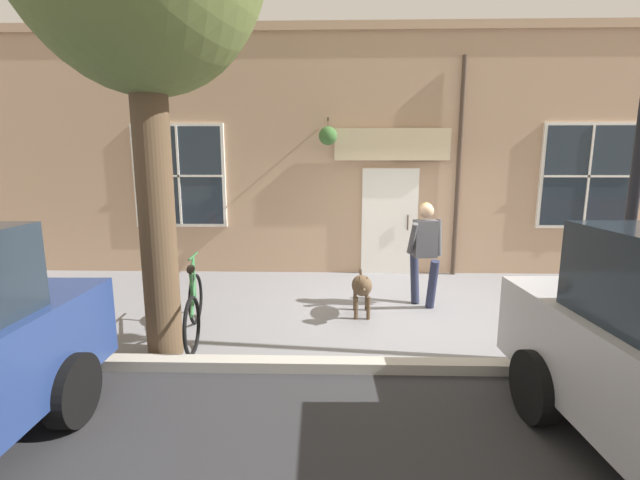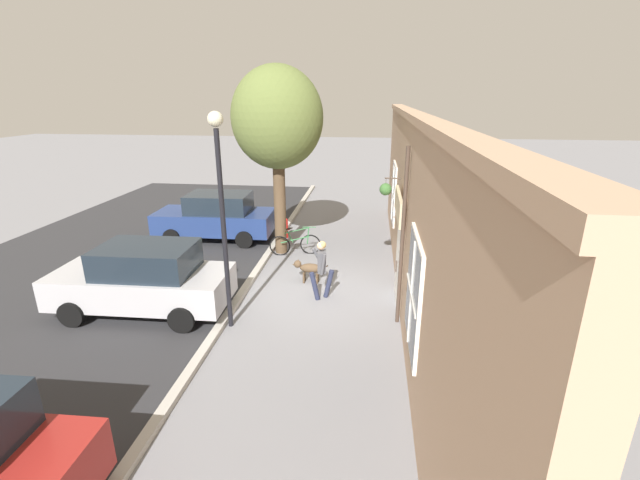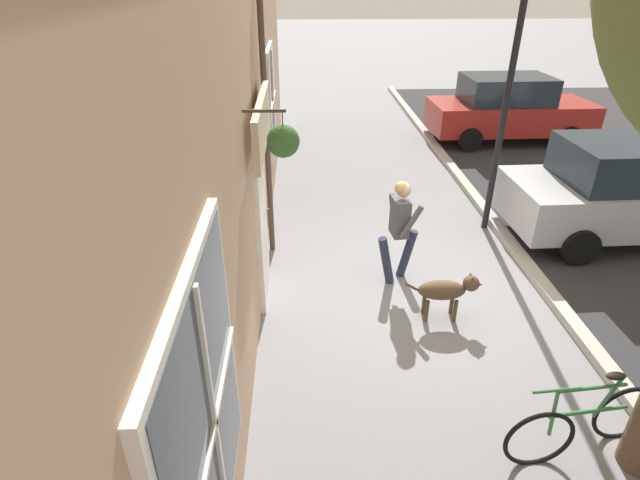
{
  "view_description": "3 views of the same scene",
  "coord_description": "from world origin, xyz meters",
  "px_view_note": "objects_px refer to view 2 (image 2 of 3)",
  "views": [
    {
      "loc": [
        6.28,
        -1.14,
        2.2
      ],
      "look_at": [
        -0.62,
        -1.32,
        0.95
      ],
      "focal_mm": 24.0,
      "sensor_mm": 36.0,
      "label": 1
    },
    {
      "loc": [
        -1.37,
        10.57,
        5.19
      ],
      "look_at": [
        -0.11,
        0.12,
        1.59
      ],
      "focal_mm": 24.0,
      "sensor_mm": 36.0,
      "label": 2
    },
    {
      "loc": [
        -1.6,
        -6.18,
        4.25
      ],
      "look_at": [
        -1.38,
        -0.76,
        1.29
      ],
      "focal_mm": 28.0,
      "sensor_mm": 36.0,
      "label": 3
    }
  ],
  "objects_px": {
    "street_lamp": "(221,194)",
    "leaning_bicycle": "(295,244)",
    "pedestrian_walking": "(322,265)",
    "fire_hydrant": "(285,228)",
    "street_tree_by_curb": "(277,122)",
    "parked_car_nearest_curb": "(216,216)",
    "dog_on_leash": "(308,268)",
    "parked_car_mid_block": "(144,279)"
  },
  "relations": [
    {
      "from": "dog_on_leash",
      "to": "parked_car_nearest_curb",
      "type": "bearing_deg",
      "value": -41.14
    },
    {
      "from": "street_tree_by_curb",
      "to": "leaning_bicycle",
      "type": "distance_m",
      "value": 4.01
    },
    {
      "from": "pedestrian_walking",
      "to": "dog_on_leash",
      "type": "bearing_deg",
      "value": -63.12
    },
    {
      "from": "leaning_bicycle",
      "to": "street_lamp",
      "type": "xyz_separation_m",
      "value": [
        0.69,
        4.87,
        2.8
      ]
    },
    {
      "from": "dog_on_leash",
      "to": "parked_car_mid_block",
      "type": "height_order",
      "value": "parked_car_mid_block"
    },
    {
      "from": "street_tree_by_curb",
      "to": "street_lamp",
      "type": "height_order",
      "value": "street_tree_by_curb"
    },
    {
      "from": "parked_car_mid_block",
      "to": "street_lamp",
      "type": "distance_m",
      "value": 3.29
    },
    {
      "from": "leaning_bicycle",
      "to": "street_lamp",
      "type": "distance_m",
      "value": 5.66
    },
    {
      "from": "street_tree_by_curb",
      "to": "fire_hydrant",
      "type": "relative_size",
      "value": 7.91
    },
    {
      "from": "pedestrian_walking",
      "to": "dog_on_leash",
      "type": "height_order",
      "value": "pedestrian_walking"
    },
    {
      "from": "parked_car_mid_block",
      "to": "fire_hydrant",
      "type": "distance_m",
      "value": 6.6
    },
    {
      "from": "street_lamp",
      "to": "leaning_bicycle",
      "type": "bearing_deg",
      "value": -98.09
    },
    {
      "from": "parked_car_nearest_curb",
      "to": "pedestrian_walking",
      "type": "bearing_deg",
      "value": 135.11
    },
    {
      "from": "street_lamp",
      "to": "parked_car_nearest_curb",
      "type": "bearing_deg",
      "value": -67.74
    },
    {
      "from": "street_tree_by_curb",
      "to": "leaning_bicycle",
      "type": "height_order",
      "value": "street_tree_by_curb"
    },
    {
      "from": "dog_on_leash",
      "to": "leaning_bicycle",
      "type": "bearing_deg",
      "value": -70.67
    },
    {
      "from": "leaning_bicycle",
      "to": "fire_hydrant",
      "type": "relative_size",
      "value": 2.22
    },
    {
      "from": "street_tree_by_curb",
      "to": "leaning_bicycle",
      "type": "xyz_separation_m",
      "value": [
        -0.54,
        0.19,
        -3.97
      ]
    },
    {
      "from": "parked_car_mid_block",
      "to": "street_lamp",
      "type": "xyz_separation_m",
      "value": [
        -2.31,
        0.44,
        2.3
      ]
    },
    {
      "from": "street_lamp",
      "to": "fire_hydrant",
      "type": "distance_m",
      "value": 7.16
    },
    {
      "from": "street_lamp",
      "to": "fire_hydrant",
      "type": "bearing_deg",
      "value": -90.08
    },
    {
      "from": "pedestrian_walking",
      "to": "parked_car_nearest_curb",
      "type": "height_order",
      "value": "parked_car_nearest_curb"
    },
    {
      "from": "dog_on_leash",
      "to": "leaning_bicycle",
      "type": "height_order",
      "value": "leaning_bicycle"
    },
    {
      "from": "pedestrian_walking",
      "to": "street_tree_by_curb",
      "type": "height_order",
      "value": "street_tree_by_curb"
    },
    {
      "from": "pedestrian_walking",
      "to": "parked_car_mid_block",
      "type": "distance_m",
      "value": 4.45
    },
    {
      "from": "parked_car_nearest_curb",
      "to": "parked_car_mid_block",
      "type": "bearing_deg",
      "value": 92.06
    },
    {
      "from": "pedestrian_walking",
      "to": "dog_on_leash",
      "type": "distance_m",
      "value": 1.22
    },
    {
      "from": "leaning_bicycle",
      "to": "street_lamp",
      "type": "height_order",
      "value": "street_lamp"
    },
    {
      "from": "pedestrian_walking",
      "to": "street_lamp",
      "type": "height_order",
      "value": "street_lamp"
    },
    {
      "from": "pedestrian_walking",
      "to": "parked_car_nearest_curb",
      "type": "distance_m",
      "value": 6.32
    },
    {
      "from": "leaning_bicycle",
      "to": "pedestrian_walking",
      "type": "bearing_deg",
      "value": 111.75
    },
    {
      "from": "pedestrian_walking",
      "to": "street_tree_by_curb",
      "type": "relative_size",
      "value": 0.27
    },
    {
      "from": "street_lamp",
      "to": "parked_car_mid_block",
      "type": "bearing_deg",
      "value": -10.87
    },
    {
      "from": "parked_car_nearest_curb",
      "to": "street_lamp",
      "type": "height_order",
      "value": "street_lamp"
    },
    {
      "from": "parked_car_nearest_curb",
      "to": "street_tree_by_curb",
      "type": "bearing_deg",
      "value": 157.84
    },
    {
      "from": "leaning_bicycle",
      "to": "fire_hydrant",
      "type": "height_order",
      "value": "leaning_bicycle"
    },
    {
      "from": "leaning_bicycle",
      "to": "street_lamp",
      "type": "bearing_deg",
      "value": 81.91
    },
    {
      "from": "street_tree_by_curb",
      "to": "parked_car_mid_block",
      "type": "xyz_separation_m",
      "value": [
        2.46,
        4.61,
        -3.47
      ]
    },
    {
      "from": "street_tree_by_curb",
      "to": "dog_on_leash",
      "type": "bearing_deg",
      "value": 118.81
    },
    {
      "from": "pedestrian_walking",
      "to": "fire_hydrant",
      "type": "bearing_deg",
      "value": -68.33
    },
    {
      "from": "dog_on_leash",
      "to": "parked_car_mid_block",
      "type": "distance_m",
      "value": 4.4
    },
    {
      "from": "parked_car_mid_block",
      "to": "fire_hydrant",
      "type": "bearing_deg",
      "value": -110.61
    }
  ]
}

